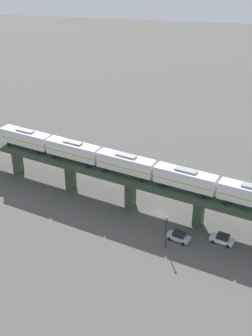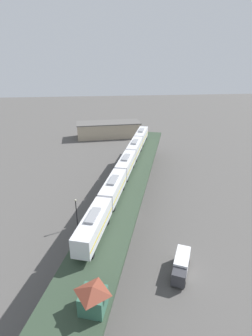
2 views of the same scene
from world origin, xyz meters
name	(u,v)px [view 1 (image 1 of 2)]	position (x,y,z in m)	size (l,w,h in m)	color
ground_plane	(158,213)	(0.00, 0.00, 0.00)	(400.00, 400.00, 0.00)	#514F4C
elevated_viaduct	(160,185)	(-0.06, -0.17, 6.77)	(36.17, 90.15, 7.89)	#2C3D2C
subway_train	(126,163)	(0.74, 6.86, 10.43)	(21.77, 60.26, 4.45)	silver
street_car_silver	(179,236)	(-8.36, -4.86, 0.94)	(3.27, 4.75, 1.89)	#B7BABF
street_car_white	(222,239)	(-7.63, -12.85, 0.94)	(3.08, 4.74, 1.89)	silver
delivery_truck	(248,196)	(7.38, -18.03, 1.76)	(5.10, 7.47, 3.20)	#333338
street_lamp	(166,229)	(-10.96, -2.74, 4.11)	(0.44, 0.44, 6.94)	black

